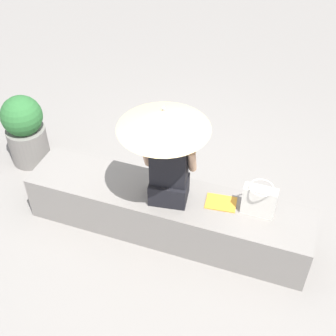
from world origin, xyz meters
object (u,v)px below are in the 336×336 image
Objects in this scene: person_seated at (169,166)px; magazine at (221,203)px; parasol at (164,119)px; handbag_black at (259,200)px; planter_near at (25,130)px.

person_seated is 0.61m from magazine.
magazine is at bearing -162.35° from parasol.
parasol is at bearing 10.04° from handbag_black.
parasol is 1.06m from magazine.
magazine is at bearing 169.52° from planter_near.
person_seated is 0.84m from handbag_black.
person_seated is 2.03m from planter_near.
person_seated reaches higher than handbag_black.
parasol reaches higher than magazine.
parasol reaches higher than handbag_black.
magazine is at bearing -168.98° from person_seated.
person_seated reaches higher than planter_near.
magazine is 0.33× the size of planter_near.
parasol is 2.21m from planter_near.
person_seated is 3.21× the size of magazine.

